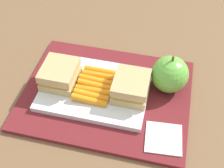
# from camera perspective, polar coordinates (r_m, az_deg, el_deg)

# --- Properties ---
(ground_plane) EXTENTS (2.40, 2.40, 0.00)m
(ground_plane) POSITION_cam_1_polar(r_m,az_deg,el_deg) (0.67, -1.04, -2.23)
(ground_plane) COLOR brown
(lunchbag_mat) EXTENTS (0.36, 0.28, 0.01)m
(lunchbag_mat) POSITION_cam_1_polar(r_m,az_deg,el_deg) (0.66, -1.05, -1.96)
(lunchbag_mat) COLOR maroon
(lunchbag_mat) RESTS_ON ground_plane
(food_tray) EXTENTS (0.23, 0.17, 0.01)m
(food_tray) POSITION_cam_1_polar(r_m,az_deg,el_deg) (0.66, -3.17, -0.96)
(food_tray) COLOR white
(food_tray) RESTS_ON lunchbag_mat
(sandwich_half_left) EXTENTS (0.07, 0.08, 0.04)m
(sandwich_half_left) POSITION_cam_1_polar(r_m,az_deg,el_deg) (0.66, -9.80, 1.82)
(sandwich_half_left) COLOR tan
(sandwich_half_left) RESTS_ON food_tray
(sandwich_half_right) EXTENTS (0.07, 0.08, 0.04)m
(sandwich_half_right) POSITION_cam_1_polar(r_m,az_deg,el_deg) (0.63, 3.60, -0.51)
(sandwich_half_right) COLOR tan
(sandwich_half_right) RESTS_ON food_tray
(carrot_sticks_bundle) EXTENTS (0.08, 0.10, 0.02)m
(carrot_sticks_bundle) POSITION_cam_1_polar(r_m,az_deg,el_deg) (0.65, -3.23, -0.20)
(carrot_sticks_bundle) COLOR orange
(carrot_sticks_bundle) RESTS_ON food_tray
(apple) EXTENTS (0.08, 0.08, 0.09)m
(apple) POSITION_cam_1_polar(r_m,az_deg,el_deg) (0.65, 10.82, 1.81)
(apple) COLOR #66B742
(apple) RESTS_ON lunchbag_mat
(paper_napkin) EXTENTS (0.08, 0.08, 0.00)m
(paper_napkin) POSITION_cam_1_polar(r_m,az_deg,el_deg) (0.60, 9.68, -10.03)
(paper_napkin) COLOR white
(paper_napkin) RESTS_ON lunchbag_mat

